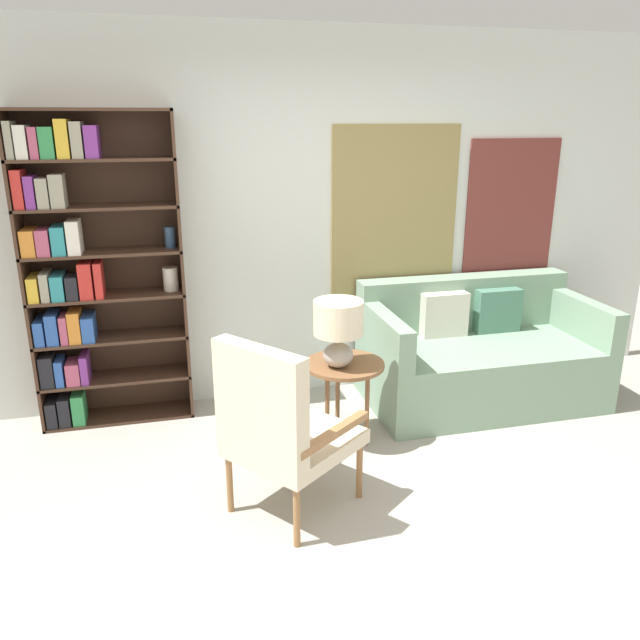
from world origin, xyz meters
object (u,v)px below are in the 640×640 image
Objects in this scene: table_lamp at (338,326)px; couch at (478,356)px; side_table at (344,372)px; bookshelf at (84,270)px; armchair at (278,424)px.

couch is at bearing 21.31° from table_lamp.
couch is 1.44m from table_lamp.
bookshelf is at bearing 155.07° from side_table.
bookshelf is 2.92m from couch.
bookshelf is 2.10× the size of armchair.
couch is at bearing -6.29° from bookshelf.
bookshelf is 1.87m from side_table.
couch reaches higher than side_table.
table_lamp is at bearing 52.13° from armchair.
side_table is (1.61, -0.75, -0.60)m from bookshelf.
bookshelf is 1.76m from table_lamp.
armchair is at bearing -127.87° from table_lamp.
table_lamp is at bearing -27.24° from bookshelf.
table_lamp reaches higher than side_table.
bookshelf reaches higher than couch.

